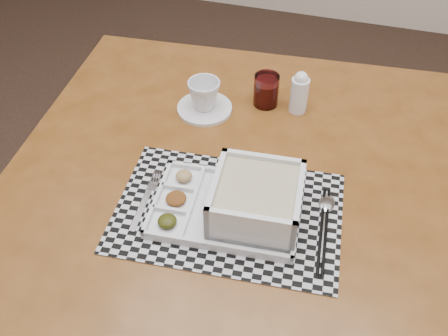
{
  "coord_description": "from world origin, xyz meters",
  "views": [
    {
      "loc": [
        0.46,
        -0.74,
        1.67
      ],
      "look_at": [
        0.25,
        -0.02,
        0.93
      ],
      "focal_mm": 40.0,
      "sensor_mm": 36.0,
      "label": 1
    }
  ],
  "objects": [
    {
      "name": "floor",
      "position": [
        0.0,
        0.0,
        0.0
      ],
      "size": [
        5.0,
        5.0,
        0.0
      ],
      "primitive_type": "plane",
      "color": "black",
      "rests_on": "ground"
    },
    {
      "name": "dining_table",
      "position": [
        0.26,
        0.06,
        0.74
      ],
      "size": [
        1.19,
        1.19,
        0.83
      ],
      "color": "#4E2A0E",
      "rests_on": "ground"
    },
    {
      "name": "placemat",
      "position": [
        0.27,
        -0.05,
        0.83
      ],
      "size": [
        0.52,
        0.37,
        0.0
      ],
      "primitive_type": "cube",
      "rotation": [
        0.0,
        0.0,
        0.08
      ],
      "color": "#ADACB4",
      "rests_on": "dining_table"
    },
    {
      "name": "serving_tray",
      "position": [
        0.31,
        -0.05,
        0.87
      ],
      "size": [
        0.34,
        0.25,
        0.1
      ],
      "color": "silver",
      "rests_on": "placemat"
    },
    {
      "name": "fork",
      "position": [
        0.08,
        -0.07,
        0.83
      ],
      "size": [
        0.03,
        0.19,
        0.0
      ],
      "color": "#B8B8BE",
      "rests_on": "placemat"
    },
    {
      "name": "spoon",
      "position": [
        0.48,
        0.02,
        0.83
      ],
      "size": [
        0.04,
        0.18,
        0.01
      ],
      "color": "#B8B8BE",
      "rests_on": "placemat"
    },
    {
      "name": "chopsticks",
      "position": [
        0.48,
        -0.05,
        0.83
      ],
      "size": [
        0.04,
        0.24,
        0.01
      ],
      "color": "black",
      "rests_on": "placemat"
    },
    {
      "name": "saucer",
      "position": [
        0.1,
        0.28,
        0.83
      ],
      "size": [
        0.15,
        0.15,
        0.01
      ],
      "primitive_type": "cylinder",
      "color": "silver",
      "rests_on": "dining_table"
    },
    {
      "name": "cup",
      "position": [
        0.1,
        0.28,
        0.88
      ],
      "size": [
        0.11,
        0.11,
        0.08
      ],
      "primitive_type": "imported",
      "rotation": [
        0.0,
        0.0,
        -0.25
      ],
      "color": "silver",
      "rests_on": "saucer"
    },
    {
      "name": "juice_glass",
      "position": [
        0.26,
        0.36,
        0.87
      ],
      "size": [
        0.07,
        0.07,
        0.09
      ],
      "color": "white",
      "rests_on": "dining_table"
    },
    {
      "name": "creamer_bottle",
      "position": [
        0.35,
        0.35,
        0.89
      ],
      "size": [
        0.05,
        0.05,
        0.12
      ],
      "color": "silver",
      "rests_on": "dining_table"
    }
  ]
}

